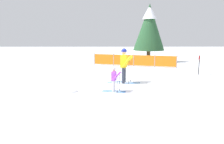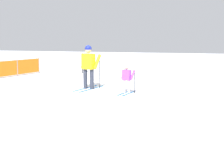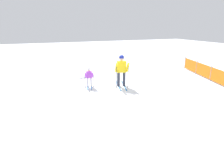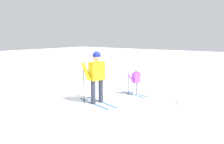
% 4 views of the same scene
% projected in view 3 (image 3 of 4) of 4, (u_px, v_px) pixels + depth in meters
% --- Properties ---
extents(ground_plane, '(60.00, 60.00, 0.00)m').
position_uv_depth(ground_plane, '(120.00, 87.00, 10.00)').
color(ground_plane, white).
extents(skier_adult, '(1.76, 0.87, 1.82)m').
position_uv_depth(skier_adult, '(121.00, 68.00, 9.91)').
color(skier_adult, '#1966B2').
rests_on(skier_adult, ground_plane).
extents(skier_child, '(1.09, 0.55, 1.13)m').
position_uv_depth(skier_child, '(89.00, 76.00, 9.90)').
color(skier_child, '#1966B2').
rests_on(skier_child, ground_plane).
extents(safety_fence, '(6.34, 1.81, 0.97)m').
position_uv_depth(safety_fence, '(211.00, 73.00, 11.07)').
color(safety_fence, gray).
rests_on(safety_fence, ground_plane).
extents(snow_mound, '(0.87, 0.74, 0.35)m').
position_uv_depth(snow_mound, '(82.00, 77.00, 11.94)').
color(snow_mound, white).
rests_on(snow_mound, ground_plane).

